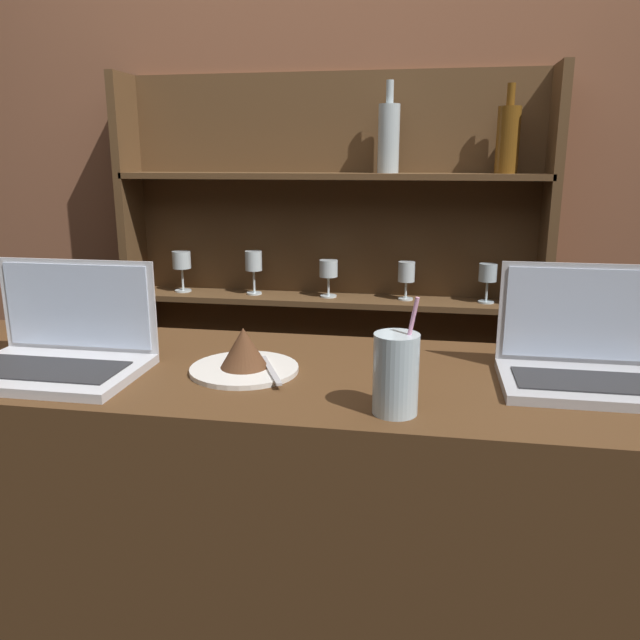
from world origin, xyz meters
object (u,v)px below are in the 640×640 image
Objects in this scene: laptop_far at (587,358)px; laptop_near at (60,349)px; cake_plate at (244,356)px; water_glass at (396,374)px.

laptop_near is at bearing -174.23° from laptop_far.
laptop_far is 0.66m from cake_plate.
laptop_far is (1.02, 0.10, 0.00)m from laptop_near.
laptop_far reaches higher than water_glass.
laptop_near reaches higher than water_glass.
laptop_far reaches higher than laptop_near.
laptop_far is 0.40m from water_glass.
cake_plate is 0.35m from water_glass.
laptop_near is 1.59× the size of cake_plate.
laptop_far is 1.59× the size of water_glass.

